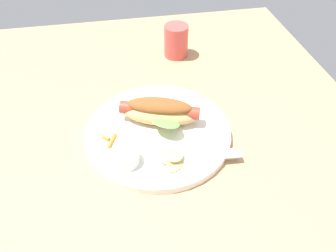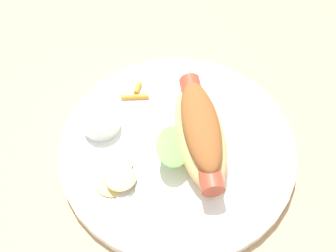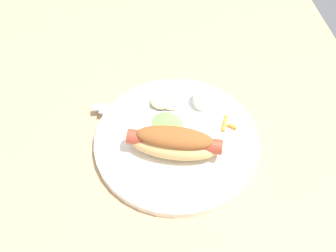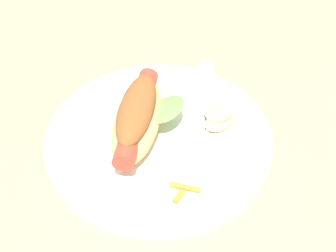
{
  "view_description": "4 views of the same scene",
  "coord_description": "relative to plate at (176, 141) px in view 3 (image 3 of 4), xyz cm",
  "views": [
    {
      "loc": [
        45.67,
        -10.11,
        50.33
      ],
      "look_at": [
        -2.32,
        -1.1,
        3.9
      ],
      "focal_mm": 35.43,
      "sensor_mm": 36.0,
      "label": 1
    },
    {
      "loc": [
        11.8,
        25.97,
        54.31
      ],
      "look_at": [
        -2.74,
        -3.38,
        6.58
      ],
      "focal_mm": 51.25,
      "sensor_mm": 36.0,
      "label": 2
    },
    {
      "loc": [
        -48.89,
        6.48,
        65.6
      ],
      "look_at": [
        -4.45,
        -1.31,
        6.52
      ],
      "focal_mm": 45.12,
      "sensor_mm": 36.0,
      "label": 3
    },
    {
      "loc": [
        -9.6,
        -44.26,
        44.7
      ],
      "look_at": [
        -2.9,
        -4.45,
        4.36
      ],
      "focal_mm": 47.34,
      "sensor_mm": 36.0,
      "label": 4
    }
  ],
  "objects": [
    {
      "name": "ground_plane",
      "position": [
        3.94,
        2.96,
        -1.7
      ],
      "size": [
        120.0,
        90.0,
        1.8
      ],
      "primitive_type": "cube",
      "color": "tan"
    },
    {
      "name": "plate",
      "position": [
        0.0,
        0.0,
        0.0
      ],
      "size": [
        30.74,
        30.74,
        1.6
      ],
      "primitive_type": "cylinder",
      "color": "white",
      "rests_on": "ground_plane"
    },
    {
      "name": "hot_dog",
      "position": [
        -2.6,
        0.89,
        3.64
      ],
      "size": [
        12.99,
        17.23,
        5.69
      ],
      "rotation": [
        0.0,
        0.0,
        4.39
      ],
      "color": "tan",
      "rests_on": "plate"
    },
    {
      "name": "sauce_ramekin",
      "position": [
        7.68,
        -7.33,
        2.06
      ],
      "size": [
        5.02,
        5.02,
        2.51
      ],
      "primitive_type": "cylinder",
      "color": "white",
      "rests_on": "plate"
    },
    {
      "name": "fork",
      "position": [
        7.54,
        6.59,
        1.0
      ],
      "size": [
        4.07,
        15.03,
        0.4
      ],
      "rotation": [
        0.0,
        0.0,
        4.52
      ],
      "color": "silver",
      "rests_on": "plate"
    },
    {
      "name": "knife",
      "position": [
        9.55,
        7.49,
        0.98
      ],
      "size": [
        2.32,
        14.87,
        0.36
      ],
      "primitive_type": "cube",
      "rotation": [
        0.0,
        0.0,
        4.65
      ],
      "color": "silver",
      "rests_on": "plate"
    },
    {
      "name": "chips_pile",
      "position": [
        8.98,
        1.1,
        1.51
      ],
      "size": [
        6.92,
        6.24,
        1.64
      ],
      "color": "#E5C871",
      "rests_on": "plate"
    },
    {
      "name": "carrot_garnish",
      "position": [
        1.38,
        -10.14,
        1.15
      ],
      "size": [
        3.79,
        3.25,
        0.72
      ],
      "color": "orange",
      "rests_on": "plate"
    }
  ]
}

